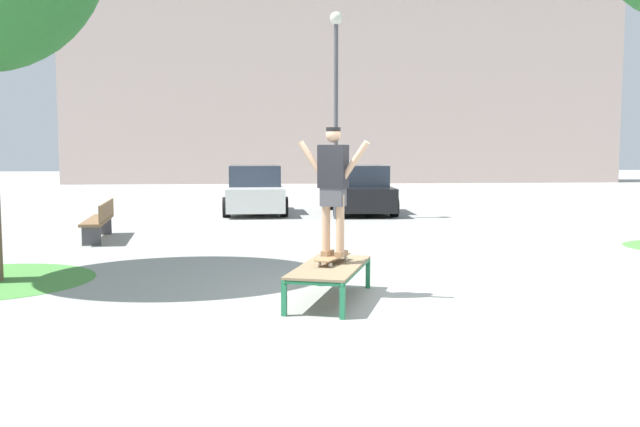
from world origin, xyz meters
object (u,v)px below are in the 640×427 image
object	(u,v)px
skateboard	(333,258)
park_bench	(100,219)
car_white	(255,191)
car_black	(361,191)
skater	(333,182)
skate_box	(330,269)
light_post	(336,84)

from	to	relation	value
skateboard	park_bench	bearing A→B (deg)	125.20
car_white	car_black	distance (m)	3.35
skateboard	park_bench	world-z (taller)	park_bench
skateboard	skater	bearing A→B (deg)	61.90
skate_box	car_white	xyz separation A→B (m)	(-1.10, 12.74, 0.28)
skate_box	car_black	world-z (taller)	car_black
skater	car_black	world-z (taller)	skater
light_post	skate_box	bearing A→B (deg)	-96.65
skateboard	light_post	size ratio (longest dim) A/B	0.14
skate_box	light_post	bearing A→B (deg)	83.35
skate_box	skater	world-z (taller)	skater
skate_box	park_bench	bearing A→B (deg)	124.09
skate_box	car_white	bearing A→B (deg)	94.91
car_black	light_post	world-z (taller)	light_post
car_black	light_post	xyz separation A→B (m)	(-1.01, -1.93, 3.13)
skate_box	skateboard	distance (m)	0.23
skate_box	park_bench	size ratio (longest dim) A/B	0.84
skate_box	light_post	xyz separation A→B (m)	(1.24, 10.61, 3.41)
skater	car_white	distance (m)	12.64
skater	car_black	bearing A→B (deg)	79.94
car_black	park_bench	size ratio (longest dim) A/B	1.75
car_black	light_post	bearing A→B (deg)	-117.79
light_post	car_white	bearing A→B (deg)	137.53
car_black	skater	bearing A→B (deg)	-100.06
car_white	car_black	size ratio (longest dim) A/B	0.99
car_black	light_post	distance (m)	3.82
car_white	park_bench	size ratio (longest dim) A/B	1.74
car_black	light_post	size ratio (longest dim) A/B	0.73
car_black	skate_box	bearing A→B (deg)	-100.19
skate_box	light_post	distance (m)	11.21
skateboard	light_post	bearing A→B (deg)	83.55
skate_box	car_black	xyz separation A→B (m)	(2.25, 12.53, 0.28)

